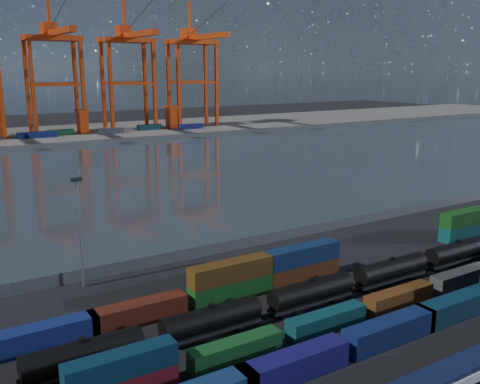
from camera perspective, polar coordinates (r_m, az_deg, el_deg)
ground at (r=76.82m, az=12.18°, el=-11.64°), size 700.00×700.00×0.00m
harbor_water at (r=165.24m, az=-13.90°, el=1.62°), size 700.00×700.00×0.00m
far_quay at (r=265.88m, az=-21.10°, el=5.57°), size 700.00×70.00×2.00m
container_row_south at (r=73.16m, az=20.17°, el=-11.64°), size 141.53×2.68×5.70m
container_row_mid at (r=69.61m, az=10.26°, el=-12.81°), size 139.93×2.28×4.86m
container_row_north at (r=85.88m, az=9.24°, el=-7.27°), size 129.03×2.58×5.50m
tanker_string at (r=79.28m, az=11.99°, el=-9.21°), size 121.82×2.86×4.10m
waterfront_fence at (r=96.90m, az=0.63°, el=-5.42°), size 160.12×0.12×2.20m
yard_light_mast at (r=81.07m, az=-16.76°, el=-3.57°), size 1.60×0.40×16.60m
gantry_cranes at (r=256.29m, az=-23.21°, el=13.83°), size 199.88×47.78×64.70m
quay_containers at (r=249.51m, az=-22.96°, el=5.50°), size 172.58×10.99×2.60m
straddle_carriers at (r=254.93m, az=-21.33°, el=6.81°), size 140.00×7.00×11.10m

